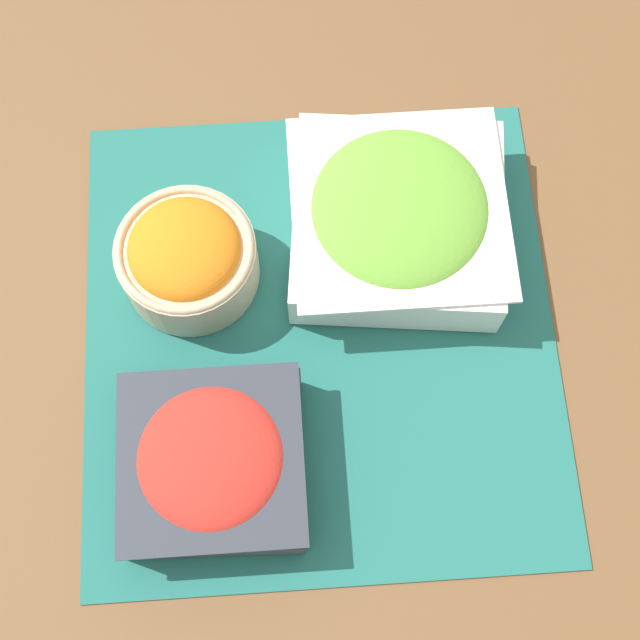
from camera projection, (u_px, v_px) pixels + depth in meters
name	position (u px, v px, depth m)	size (l,w,h in m)	color
ground_plane	(320.00, 332.00, 0.80)	(3.00, 3.00, 0.00)	brown
placemat	(320.00, 332.00, 0.80)	(0.44, 0.42, 0.00)	#236B60
lettuce_bowl	(398.00, 217.00, 0.79)	(0.21, 0.21, 0.07)	white
carrot_bowl	(187.00, 257.00, 0.78)	(0.12, 0.12, 0.07)	#C6B28E
tomato_bowl	(212.00, 461.00, 0.73)	(0.15, 0.15, 0.06)	#333842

